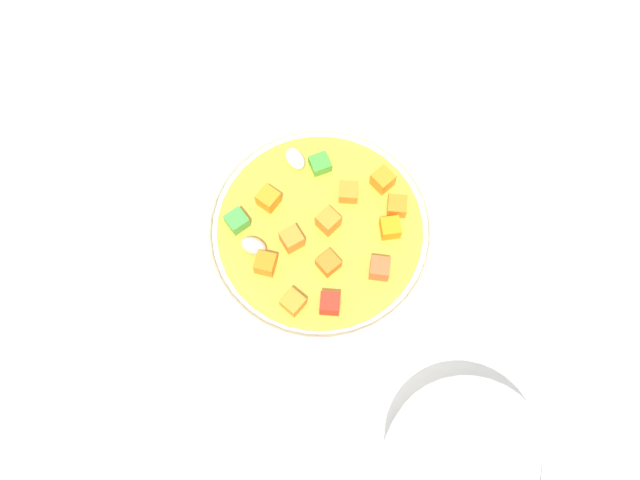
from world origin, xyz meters
TOP-DOWN VIEW (x-y plane):
  - ground_plane at (0.00, 0.00)cm, footprint 140.00×140.00cm
  - soup_bowl_main at (0.00, -0.00)cm, footprint 18.09×18.09cm
  - spoon at (-16.30, 8.01)cm, footprint 2.41×22.87cm
  - side_bowl_small at (18.56, 1.58)cm, footprint 11.19×11.19cm

SIDE VIEW (x-z plane):
  - ground_plane at x=0.00cm, z-range -2.00..0.00cm
  - spoon at x=-16.30cm, z-range -0.04..0.95cm
  - side_bowl_small at x=18.56cm, z-range 0.08..4.58cm
  - soup_bowl_main at x=0.00cm, z-range -0.24..6.65cm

